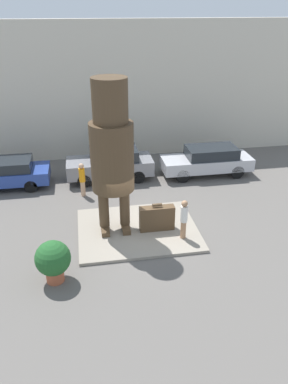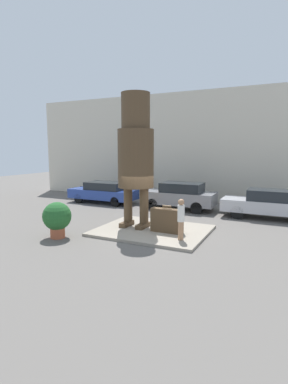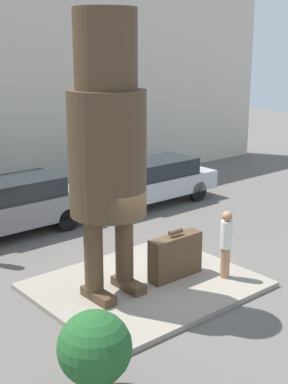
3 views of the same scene
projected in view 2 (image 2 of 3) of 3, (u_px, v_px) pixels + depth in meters
The scene contains 11 objects.
ground_plane at pixel (153, 232), 13.41m from camera, with size 60.00×60.00×0.00m, color #605B56.
pedestal at pixel (153, 230), 13.40m from camera, with size 4.81×3.92×0.12m.
building_backdrop at pixel (205, 147), 20.73m from camera, with size 28.00×0.60×7.63m.
statue_figure at pixel (136, 150), 13.42m from camera, with size 1.62×1.62×6.00m.
giant_suitcase at pixel (167, 220), 12.83m from camera, with size 1.40×0.38×1.19m.
tourist at pixel (181, 218), 11.71m from camera, with size 0.28×0.28×1.64m.
parked_car_blue at pixel (104, 192), 20.52m from camera, with size 4.70×1.79×1.46m.
parked_car_grey at pixel (179, 195), 18.28m from camera, with size 4.44×1.80×1.66m.
parked_car_silver at pixel (270, 203), 15.75m from camera, with size 4.79×1.70×1.56m.
planter_pot at pixel (57, 218), 12.39m from camera, with size 1.18×1.18×1.51m.
worker_hivis at pixel (145, 197), 17.37m from camera, with size 0.28×0.28×1.68m.
Camera 2 is at (5.32, -11.89, 3.67)m, focal length 28.00 mm.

